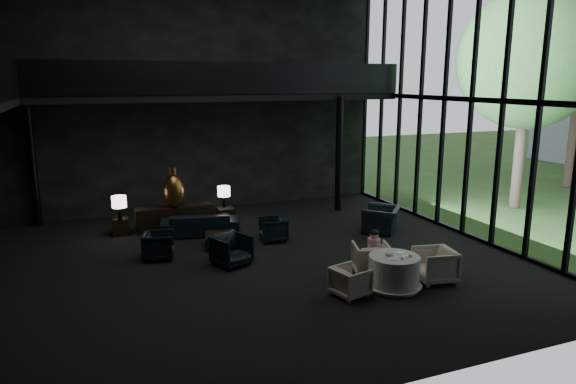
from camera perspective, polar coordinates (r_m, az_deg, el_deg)
name	(u,v)px	position (r m, az deg, el deg)	size (l,w,h in m)	color
floor	(241,263)	(13.17, -5.29, -7.91)	(14.00, 12.00, 0.02)	black
wall_back	(188,96)	(18.21, -11.00, 10.40)	(14.00, 0.04, 8.00)	black
wall_front	(365,123)	(6.82, 8.60, 7.63)	(14.00, 0.04, 8.00)	black
curtain_wall	(472,99)	(15.77, 19.75, 9.65)	(0.20, 12.00, 8.00)	black
mezzanine_back	(224,97)	(17.45, -7.09, 10.46)	(12.00, 2.00, 0.25)	black
railing_back	(232,78)	(16.48, -6.24, 12.46)	(12.00, 0.06, 1.00)	black
column_nw	(32,164)	(17.83, -26.53, 2.83)	(0.24, 0.24, 4.00)	black
column_ne	(339,154)	(18.06, 5.68, 4.18)	(0.24, 0.24, 4.00)	black
tree_near	(528,60)	(20.02, 25.14, 13.18)	(4.80, 4.80, 7.65)	#382D23
console	(174,218)	(16.27, -12.51, -2.82)	(2.34, 0.53, 0.74)	black
bronze_urn	(174,190)	(15.97, -12.60, 0.19)	(0.65, 0.65, 1.22)	#A46435
side_table_left	(120,226)	(16.19, -18.12, -3.64)	(0.47, 0.47, 0.52)	black
table_lamp_left	(119,203)	(15.82, -18.26, -1.14)	(0.42, 0.42, 0.71)	black
side_table_right	(225,216)	(16.52, -6.96, -2.71)	(0.51, 0.51, 0.56)	black
table_lamp_right	(224,192)	(16.46, -7.14, -0.02)	(0.40, 0.40, 0.68)	black
sofa	(200,219)	(15.55, -9.80, -2.96)	(2.52, 0.73, 0.98)	black
lounge_armchair_west	(159,244)	(13.74, -14.19, -5.64)	(0.76, 0.71, 0.78)	black
lounge_armchair_east	(273,228)	(14.80, -1.66, -4.07)	(0.71, 0.66, 0.73)	black
lounge_armchair_south	(231,248)	(12.95, -6.30, -6.16)	(0.88, 0.82, 0.90)	black
window_armchair	(382,214)	(15.90, 10.36, -2.41)	(1.27, 0.82, 1.11)	black
coffee_table	(221,241)	(14.41, -7.48, -5.38)	(0.84, 0.84, 0.37)	black
dining_table	(394,274)	(11.77, 11.65, -8.93)	(1.27, 1.27, 0.75)	white
dining_chair_north	(371,256)	(12.41, 9.23, -7.04)	(0.89, 0.84, 0.92)	silver
dining_chair_east	(435,262)	(12.32, 16.01, -7.47)	(0.92, 0.86, 0.95)	beige
dining_chair_west	(350,281)	(11.22, 6.96, -9.81)	(0.65, 0.61, 0.67)	beige
child	(374,243)	(12.36, 9.52, -5.61)	(0.30, 0.30, 0.65)	#D0808C
plate_a	(391,259)	(11.42, 11.40, -7.29)	(0.23, 0.23, 0.01)	white
plate_b	(400,252)	(11.86, 12.33, -6.58)	(0.20, 0.20, 0.01)	white
saucer	(405,256)	(11.66, 12.86, -6.94)	(0.15, 0.15, 0.01)	white
coffee_cup	(410,255)	(11.63, 13.42, -6.81)	(0.09, 0.09, 0.06)	white
cereal_bowl	(389,254)	(11.61, 11.14, -6.75)	(0.18, 0.18, 0.09)	white
cream_pot	(402,258)	(11.42, 12.55, -7.20)	(0.06, 0.06, 0.07)	#99999E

